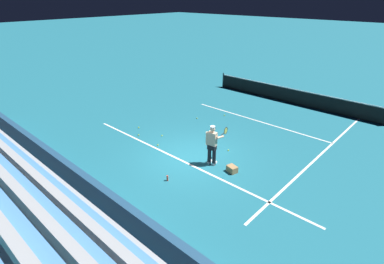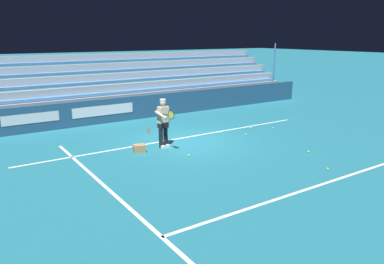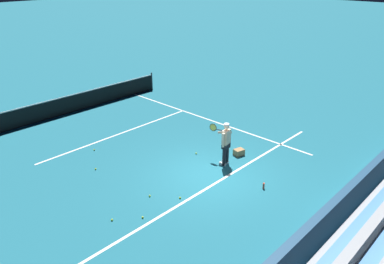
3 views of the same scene
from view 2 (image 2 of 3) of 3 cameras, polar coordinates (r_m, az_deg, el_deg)
ground_plane at (r=13.98m, az=-0.85°, el=-1.45°), size 160.00×160.00×0.00m
court_baseline_white at (r=14.38m, az=-1.93°, el=-0.99°), size 12.00×0.10×0.01m
court_sideline_white at (r=8.84m, az=-9.46°, el=-11.42°), size 0.10×12.00×0.01m
court_service_line_white at (r=10.06m, az=16.54°, el=-8.55°), size 8.22×0.10×0.01m
back_wall_sponsor_board at (r=17.83m, az=-8.99°, el=3.67°), size 21.45×0.25×1.10m
bleacher_stand at (r=19.82m, az=-11.70°, el=5.24°), size 20.38×3.20×3.40m
tennis_player at (r=13.09m, az=-4.39°, el=1.45°), size 0.59×1.05×1.71m
ball_box_cardboard at (r=12.81m, az=-8.04°, el=-2.48°), size 0.46×0.39×0.26m
tennis_ball_midcourt at (r=13.24m, az=17.30°, el=-2.89°), size 0.07×0.07×0.07m
tennis_ball_stray_back at (r=16.12m, az=8.95°, el=0.64°), size 0.07×0.07×0.07m
tennis_ball_far_left at (r=16.20m, az=12.22°, el=0.56°), size 0.07×0.07×0.07m
tennis_ball_far_right at (r=15.20m, az=4.44°, el=-0.05°), size 0.07×0.07×0.07m
tennis_ball_on_baseline at (r=14.98m, az=8.24°, el=-0.38°), size 0.07×0.07×0.07m
tennis_ball_by_box at (r=11.75m, az=19.96°, el=-5.30°), size 0.07×0.07×0.07m
tennis_ball_toward_net at (r=12.26m, az=-0.49°, el=-3.59°), size 0.07×0.07×0.07m
water_bottle at (r=15.29m, az=-6.68°, el=0.27°), size 0.07×0.07×0.22m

